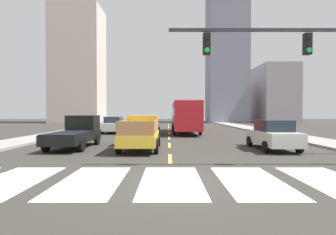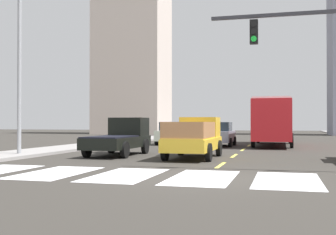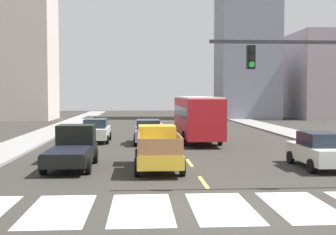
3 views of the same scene
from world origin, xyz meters
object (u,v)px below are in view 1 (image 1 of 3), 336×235
(sedan_mid, at_px, (150,126))
(sedan_near_right, at_px, (274,135))
(pickup_dark, at_px, (78,132))
(sedan_far, at_px, (115,125))
(city_bus, at_px, (186,114))
(pickup_stakebed, at_px, (142,133))

(sedan_mid, height_order, sedan_near_right, same)
(sedan_near_right, bearing_deg, pickup_dark, 175.95)
(sedan_far, height_order, sedan_near_right, same)
(pickup_dark, bearing_deg, sedan_mid, 67.57)
(sedan_mid, bearing_deg, sedan_far, 163.17)
(pickup_dark, xyz_separation_m, city_bus, (7.52, 11.38, 1.03))
(pickup_dark, distance_m, sedan_mid, 10.35)
(sedan_near_right, bearing_deg, pickup_stakebed, 178.48)
(pickup_stakebed, relative_size, pickup_dark, 1.00)
(pickup_stakebed, bearing_deg, sedan_far, 107.66)
(city_bus, distance_m, sedan_near_right, 13.28)
(pickup_dark, relative_size, sedan_mid, 1.18)
(pickup_dark, height_order, city_bus, city_bus)
(pickup_stakebed, xyz_separation_m, pickup_dark, (-4.11, 0.74, -0.02))
(pickup_stakebed, bearing_deg, city_bus, 72.70)
(pickup_stakebed, bearing_deg, sedan_near_right, -4.65)
(sedan_mid, bearing_deg, pickup_dark, -109.80)
(pickup_stakebed, height_order, city_bus, city_bus)
(city_bus, height_order, sedan_near_right, city_bus)
(city_bus, bearing_deg, pickup_stakebed, -107.70)
(pickup_stakebed, height_order, sedan_near_right, pickup_stakebed)
(city_bus, height_order, sedan_mid, city_bus)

